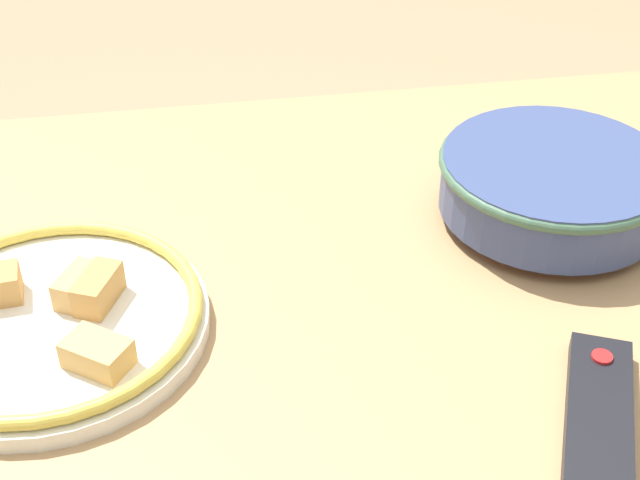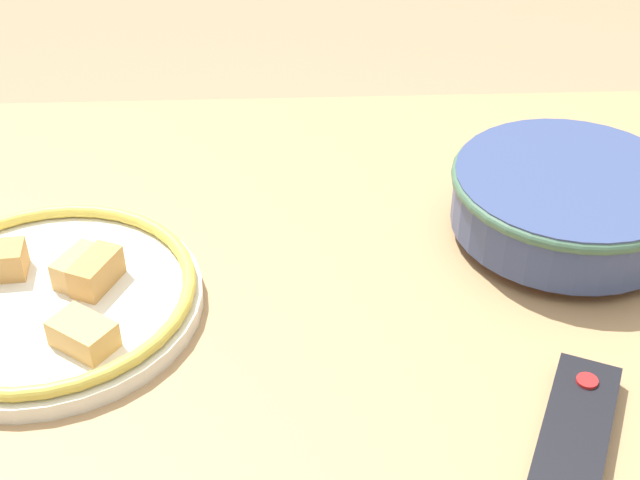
% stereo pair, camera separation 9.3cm
% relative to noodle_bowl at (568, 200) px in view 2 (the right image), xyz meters
% --- Properties ---
extents(dining_table, '(1.58, 0.91, 0.74)m').
position_rel_noodle_bowl_xyz_m(dining_table, '(0.24, 0.10, -0.12)').
color(dining_table, tan).
rests_on(dining_table, ground_plane).
extents(noodle_bowl, '(0.26, 0.26, 0.08)m').
position_rel_noodle_bowl_xyz_m(noodle_bowl, '(0.00, 0.00, 0.00)').
color(noodle_bowl, '#384775').
rests_on(noodle_bowl, dining_table).
extents(food_plate, '(0.31, 0.31, 0.05)m').
position_rel_noodle_bowl_xyz_m(food_plate, '(0.55, 0.11, -0.03)').
color(food_plate, silver).
rests_on(food_plate, dining_table).
extents(tv_remote, '(0.13, 0.20, 0.02)m').
position_rel_noodle_bowl_xyz_m(tv_remote, '(0.08, 0.31, -0.04)').
color(tv_remote, black).
rests_on(tv_remote, dining_table).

